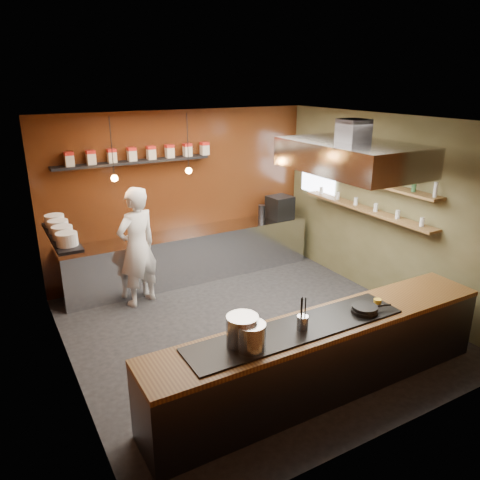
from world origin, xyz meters
TOP-DOWN VIEW (x-y plane):
  - floor at (0.00, 0.00)m, footprint 5.00×5.00m
  - back_wall at (0.00, 2.50)m, footprint 5.00×0.00m
  - left_wall at (-2.50, 0.00)m, footprint 0.00×5.00m
  - right_wall at (2.50, 0.00)m, footprint 0.00×5.00m
  - ceiling at (0.00, 0.00)m, footprint 5.00×5.00m
  - window_pane at (2.45, 1.70)m, footprint 0.00×1.00m
  - prep_counter at (0.00, 2.17)m, footprint 4.60×0.65m
  - pass_counter at (-0.00, -1.60)m, footprint 4.40×0.72m
  - tin_shelf at (-0.90, 2.36)m, footprint 2.60×0.26m
  - plate_shelf at (-2.34, 1.00)m, footprint 0.30×1.40m
  - bottle_shelf_upper at (2.34, 0.30)m, footprint 0.26×2.80m
  - bottle_shelf_lower at (2.34, 0.30)m, footprint 0.26×2.80m
  - extractor_hood at (1.30, -0.40)m, footprint 1.20×2.00m
  - pendant_left at (-1.40, 1.70)m, footprint 0.10×0.10m
  - pendant_right at (-0.20, 1.70)m, footprint 0.10×0.10m
  - storage_tins at (-0.75, 2.36)m, footprint 2.43×0.13m
  - plate_stacks at (-2.34, 1.00)m, footprint 0.26×1.16m
  - bottles at (2.34, 0.30)m, footprint 0.06×2.66m
  - wine_glasses at (2.34, 0.30)m, footprint 0.07×2.37m
  - stockpot_large at (-1.08, -1.58)m, footprint 0.33×0.33m
  - stockpot_small at (-1.05, -1.70)m, footprint 0.39×0.39m
  - utensil_crock at (-0.37, -1.64)m, footprint 0.12×0.12m
  - frying_pan at (0.50, -1.68)m, footprint 0.48×0.32m
  - butter_jar at (0.77, -1.61)m, footprint 0.12×0.12m
  - espresso_machine at (1.88, 2.12)m, footprint 0.47×0.45m
  - chef at (-1.15, 1.66)m, footprint 0.83×0.68m

SIDE VIEW (x-z plane):
  - floor at x=0.00m, z-range 0.00..0.00m
  - prep_counter at x=0.00m, z-range 0.00..0.90m
  - pass_counter at x=0.00m, z-range 0.00..0.94m
  - butter_jar at x=0.77m, z-range 0.92..1.01m
  - chef at x=-1.15m, z-range 0.00..1.95m
  - frying_pan at x=0.50m, z-range 0.94..1.02m
  - utensil_crock at x=-0.37m, z-range 0.94..1.10m
  - stockpot_small at x=-1.05m, z-range 0.94..1.22m
  - stockpot_large at x=-1.08m, z-range 0.94..1.26m
  - espresso_machine at x=1.88m, z-range 0.90..1.33m
  - bottle_shelf_lower at x=2.34m, z-range 1.43..1.47m
  - back_wall at x=0.00m, z-range -1.00..4.00m
  - left_wall at x=-2.50m, z-range -1.00..4.00m
  - right_wall at x=2.50m, z-range -1.00..4.00m
  - wine_glasses at x=2.34m, z-range 1.47..1.60m
  - plate_shelf at x=-2.34m, z-range 1.53..1.57m
  - plate_stacks at x=-2.34m, z-range 1.57..1.73m
  - window_pane at x=2.45m, z-range 1.40..2.40m
  - bottle_shelf_upper at x=2.34m, z-range 1.90..1.94m
  - bottles at x=2.34m, z-range 1.94..2.18m
  - pendant_left at x=-1.40m, z-range 1.68..2.63m
  - pendant_right at x=-0.20m, z-range 1.68..2.63m
  - tin_shelf at x=-0.90m, z-range 2.18..2.22m
  - storage_tins at x=-0.75m, z-range 2.22..2.44m
  - extractor_hood at x=1.30m, z-range 2.15..2.87m
  - ceiling at x=0.00m, z-range 3.00..3.00m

